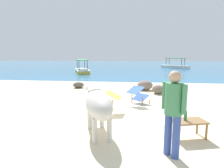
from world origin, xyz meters
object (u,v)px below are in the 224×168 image
bottle (186,115)px  deck_chair_far (138,94)px  deck_chair_near (109,100)px  low_bench_table (188,123)px  boat_yellow (82,70)px  person_standing (173,108)px  cow (98,104)px  boat_white (175,66)px

bottle → deck_chair_far: 3.04m
deck_chair_near → deck_chair_far: bearing=-126.1°
low_bench_table → deck_chair_near: 2.72m
bottle → boat_yellow: 15.68m
deck_chair_far → person_standing: (0.55, -3.72, 0.56)m
cow → low_bench_table: 2.12m
boat_white → deck_chair_near: bearing=114.1°
cow → deck_chair_near: (0.03, 1.80, -0.35)m
deck_chair_near → boat_white: boat_white is taller
person_standing → boat_yellow: (-5.83, 15.22, -0.70)m
deck_chair_near → person_standing: (1.52, -2.65, 0.56)m
low_bench_table → deck_chair_far: size_ratio=0.91×
cow → boat_yellow: boat_yellow is taller
deck_chair_far → person_standing: 3.80m
boat_yellow → boat_white: (10.42, 7.16, 0.00)m
deck_chair_near → boat_yellow: size_ratio=0.21×
deck_chair_near → person_standing: person_standing is taller
cow → bottle: size_ratio=6.67×
deck_chair_far → boat_white: 19.36m
deck_chair_near → boat_white: (6.11, 19.73, -0.13)m
cow → person_standing: (1.55, -0.85, 0.21)m
low_bench_table → deck_chair_near: deck_chair_near is taller
boat_white → bottle: bearing=120.4°
low_bench_table → bottle: bottle is taller
bottle → person_standing: (-0.46, -0.86, 0.42)m
low_bench_table → boat_white: (4.06, 21.52, -0.09)m
deck_chair_near → deck_chair_far: size_ratio=0.89×
deck_chair_near → deck_chair_far: same height
low_bench_table → deck_chair_near: (-2.05, 1.79, 0.04)m
deck_chair_far → person_standing: person_standing is taller
deck_chair_near → boat_yellow: 13.29m
cow → boat_white: size_ratio=0.56×
person_standing → boat_white: (4.59, 22.38, -0.70)m
low_bench_table → person_standing: person_standing is taller
boat_yellow → boat_white: bearing=-76.3°
deck_chair_near → boat_yellow: bearing=-65.0°
cow → bottle: 2.02m
cow → person_standing: 1.78m
boat_yellow → deck_chair_near: bearing=178.1°
boat_yellow → cow: bearing=175.7°
boat_yellow → low_bench_table: bearing=-177.0°
deck_chair_near → boat_white: bearing=-101.1°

